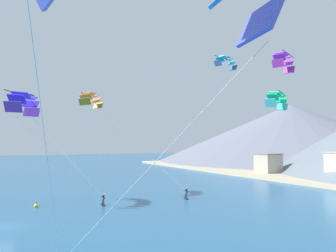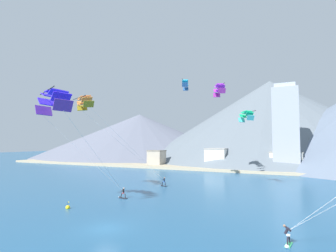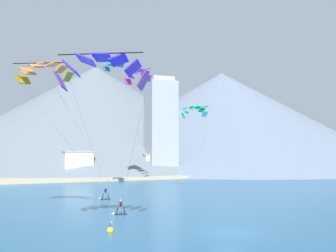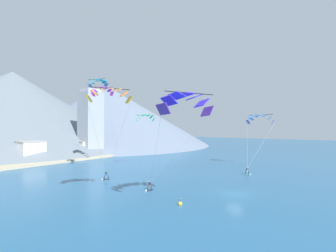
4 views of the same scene
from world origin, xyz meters
name	(u,v)px [view 2 (image 2 of 4)]	position (x,y,z in m)	size (l,w,h in m)	color
ground_plane	(106,229)	(0.00, 0.00, 0.00)	(400.00, 400.00, 0.00)	#23567F
kitesurfer_near_lead	(287,240)	(16.26, 2.93, 0.51)	(0.73, 1.78, 1.71)	#33B266
kitesurfer_near_trail	(122,195)	(-6.77, 12.31, 0.45)	(1.77, 0.60, 1.66)	black
kitesurfer_mid_center	(163,183)	(-5.99, 24.83, 0.52)	(1.78, 0.88, 1.75)	black
parafoil_kite_near_trail	(54,100)	(-10.53, 2.47, 13.92)	(7.97, 12.11, 13.79)	#542994
parafoil_kite_mid_center	(85,102)	(-14.75, 12.52, 15.35)	(12.03, 14.55, 15.03)	olive
parafoil_kite_distant_high_outer	(185,84)	(-3.61, 30.65, 21.09)	(2.70, 4.97, 1.75)	#2B548D
parafoil_kite_distant_low_drift	(219,89)	(2.22, 36.81, 20.63)	(4.10, 6.01, 2.42)	#A02C97
parafoil_kite_distant_mid_solo	(246,115)	(9.39, 28.08, 13.51)	(3.78, 5.24, 1.93)	#49C2BF
race_marker_buoy	(68,207)	(-9.40, 4.12, 0.16)	(0.56, 0.56, 1.02)	yellow
shoreline_strip	(230,170)	(0.00, 57.64, 0.35)	(180.00, 10.00, 0.70)	tan
shore_building_harbour_front	(286,162)	(15.17, 61.60, 2.86)	(8.95, 4.26, 5.70)	silver
shore_building_promenade_mid	(217,158)	(-5.18, 62.18, 3.28)	(6.65, 6.88, 6.54)	silver
shore_building_quay_east	(157,158)	(-26.78, 61.51, 2.82)	(5.30, 5.42, 5.62)	#A89E8E
highrise_tower	(286,128)	(15.35, 61.38, 12.43)	(7.00, 7.00, 25.27)	#999EA8
mountain_peak_west_ridge	(140,135)	(-64.81, 111.91, 12.47)	(117.26, 117.26, 24.94)	slate
mountain_peak_central_summit	(271,120)	(7.69, 115.83, 19.35)	(126.51, 126.51, 38.70)	slate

